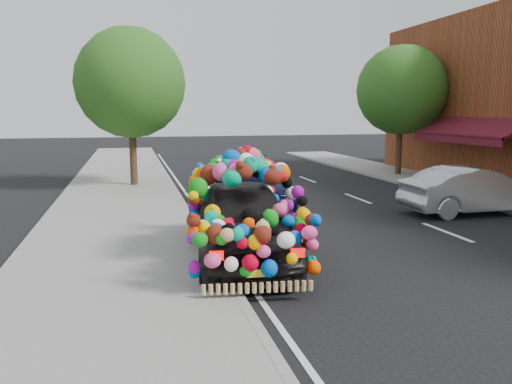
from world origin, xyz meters
TOP-DOWN VIEW (x-y plane):
  - ground at (0.00, 0.00)m, footprint 100.00×100.00m
  - sidewalk at (-4.30, 0.00)m, footprint 4.00×60.00m
  - kerb at (-2.35, 0.00)m, footprint 0.15×60.00m
  - lane_markings at (3.60, 0.00)m, footprint 6.00×50.00m
  - tree_near_sidewalk at (-3.80, 9.50)m, footprint 4.20×4.20m
  - tree_far_b at (8.00, 10.00)m, footprint 4.00×4.00m
  - plush_art_car at (-1.78, -0.99)m, footprint 2.81×5.06m
  - navy_sedan at (-0.24, 4.54)m, footprint 2.49×5.18m
  - silver_hatchback at (5.72, 1.84)m, footprint 4.17×1.47m

SIDE VIEW (x-z plane):
  - ground at x=0.00m, z-range 0.00..0.00m
  - lane_markings at x=3.60m, z-range 0.00..0.01m
  - sidewalk at x=-4.30m, z-range 0.00..0.12m
  - kerb at x=-2.35m, z-range 0.00..0.13m
  - silver_hatchback at x=5.72m, z-range 0.00..1.37m
  - navy_sedan at x=-0.24m, z-range 0.00..1.45m
  - plush_art_car at x=-1.78m, z-range 0.03..2.26m
  - tree_far_b at x=8.00m, z-range 0.94..6.84m
  - tree_near_sidewalk at x=-3.80m, z-range 0.96..7.09m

